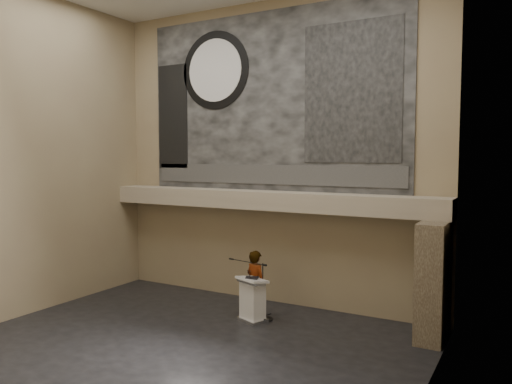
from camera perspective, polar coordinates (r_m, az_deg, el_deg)
The scene contains 20 objects.
floor at distance 11.56m, azimuth -8.15°, elevation -17.08°, with size 10.00×10.00×0.00m, color black.
wall_back at distance 14.15m, azimuth 1.59°, elevation 4.45°, with size 10.00×0.02×8.50m, color #7E6A50.
wall_front at distance 7.99m, azimuth -26.25°, elevation 4.23°, with size 10.00×0.02×8.50m, color #7E6A50.
wall_left at distance 14.38m, azimuth -24.40°, elevation 4.08°, with size 0.02×8.00×8.50m, color #7E6A50.
wall_right at distance 8.67m, azimuth 18.85°, elevation 4.40°, with size 0.02×8.00×8.50m, color #7E6A50.
soffit at distance 13.85m, azimuth 0.81°, elevation -0.93°, with size 10.00×0.80×0.50m, color gray.
sprinkler_left at distance 14.67m, azimuth -4.79°, elevation -1.76°, with size 0.04×0.04×0.06m, color #B2893D.
sprinkler_right at distance 13.04m, azimuth 8.07°, elevation -2.52°, with size 0.04×0.04×0.06m, color #B2893D.
banner at distance 14.21m, azimuth 1.54°, elevation 10.31°, with size 8.00×0.05×5.00m, color black.
banner_text_strip at distance 14.10m, azimuth 1.45°, elevation 2.01°, with size 7.76×0.02×0.55m, color #303030.
banner_clock_rim at distance 15.22m, azimuth -4.70°, elevation 13.68°, with size 2.30×2.30×0.02m, color black.
banner_clock_face at distance 15.21m, azimuth -4.75°, elevation 13.69°, with size 1.84×1.84×0.02m, color silver.
banner_building_print at distance 13.24m, azimuth 10.87°, elevation 11.12°, with size 2.60×0.02×3.60m, color black.
banner_brick_print at distance 16.01m, azimuth -9.48°, elevation 8.48°, with size 1.10×0.02×3.20m, color black.
stone_pier at distance 12.17m, azimuth 19.62°, elevation -9.53°, with size 0.60×1.40×2.70m, color #463A2B.
lectern at distance 12.88m, azimuth -0.40°, elevation -12.19°, with size 0.89×0.77×1.14m.
binder at distance 12.69m, azimuth -0.49°, elevation -9.80°, with size 0.32×0.25×0.04m, color black.
papers at distance 12.79m, azimuth -0.82°, elevation -9.75°, with size 0.22×0.30×0.01m, color white.
speaker_person at distance 13.08m, azimuth -0.02°, elevation -10.47°, with size 0.64×0.42×1.75m, color silver.
mic_stand at distance 13.11m, azimuth 0.64°, elevation -13.45°, with size 1.39×0.52×1.46m.
Camera 1 is at (6.58, -8.53, 4.18)m, focal length 35.00 mm.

